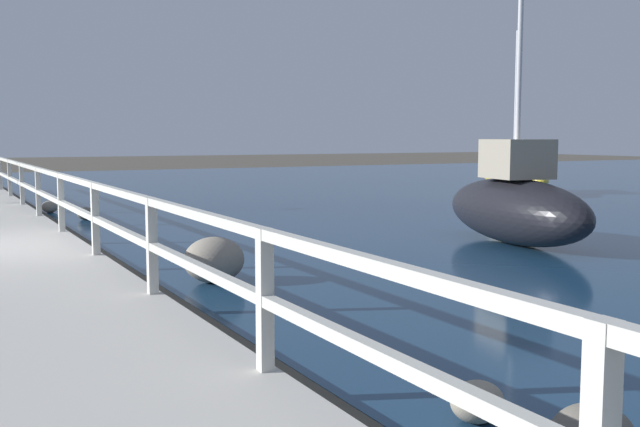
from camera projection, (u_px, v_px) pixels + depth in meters
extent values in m
cube|color=beige|center=(265.00, 300.00, 5.24)|extent=(0.10, 0.10, 1.01)
cube|color=beige|center=(152.00, 246.00, 7.83)|extent=(0.10, 0.10, 1.01)
cube|color=beige|center=(95.00, 219.00, 10.42)|extent=(0.10, 0.10, 1.01)
cube|color=beige|center=(61.00, 202.00, 13.01)|extent=(0.10, 0.10, 1.01)
cube|color=beige|center=(38.00, 191.00, 15.60)|extent=(0.10, 0.10, 1.01)
cube|color=beige|center=(22.00, 184.00, 18.19)|extent=(0.10, 0.10, 1.01)
cube|color=beige|center=(10.00, 178.00, 20.78)|extent=(0.10, 0.10, 1.01)
cube|color=beige|center=(0.00, 173.00, 23.38)|extent=(0.10, 0.10, 1.01)
cube|color=beige|center=(75.00, 180.00, 11.67)|extent=(0.09, 32.50, 0.08)
cube|color=beige|center=(76.00, 210.00, 11.72)|extent=(0.09, 32.50, 0.08)
ellipsoid|color=gray|center=(214.00, 260.00, 9.62)|extent=(0.79, 0.71, 0.59)
ellipsoid|color=#666056|center=(86.00, 213.00, 16.91)|extent=(0.39, 0.35, 0.29)
ellipsoid|color=gray|center=(50.00, 207.00, 18.47)|extent=(0.40, 0.36, 0.30)
ellipsoid|color=gray|center=(477.00, 402.00, 4.92)|extent=(0.37, 0.33, 0.28)
ellipsoid|color=black|center=(515.00, 211.00, 13.05)|extent=(2.02, 4.19, 1.15)
cube|color=#9E937F|center=(517.00, 159.00, 12.96)|extent=(1.09, 1.21, 0.68)
ellipsoid|color=gold|center=(514.00, 177.00, 24.93)|extent=(2.88, 4.95, 1.05)
cube|color=silver|center=(514.00, 154.00, 24.85)|extent=(1.55, 2.24, 0.50)
cylinder|color=silver|center=(516.00, 97.00, 24.66)|extent=(0.09, 0.09, 4.28)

